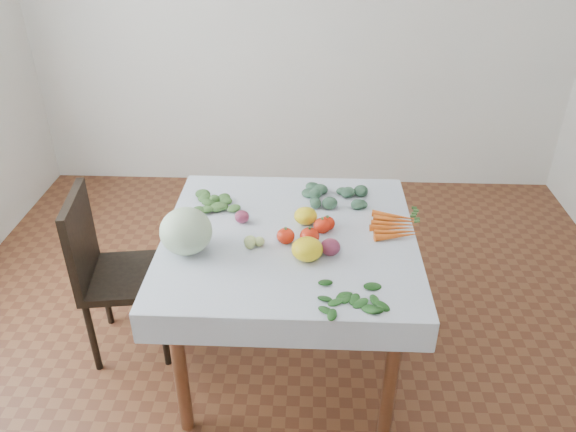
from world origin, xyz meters
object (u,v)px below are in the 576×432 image
at_px(table, 289,254).
at_px(carrot_bunch, 396,226).
at_px(chair, 107,265).
at_px(cabbage, 186,231).
at_px(heirloom_back, 306,216).

xyz_separation_m(table, carrot_bunch, (0.48, 0.07, 0.12)).
distance_m(chair, cabbage, 0.62).
bearing_deg(carrot_bunch, chair, 179.94).
height_order(table, chair, chair).
bearing_deg(table, chair, 175.43).
bearing_deg(heirloom_back, cabbage, -153.30).
relative_size(table, carrot_bunch, 4.08).
distance_m(cabbage, carrot_bunch, 0.94).
bearing_deg(carrot_bunch, table, -171.73).
height_order(chair, heirloom_back, chair).
height_order(cabbage, carrot_bunch, cabbage).
distance_m(table, cabbage, 0.49).
bearing_deg(table, carrot_bunch, 8.27).
height_order(heirloom_back, carrot_bunch, heirloom_back).
relative_size(table, heirloom_back, 9.31).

